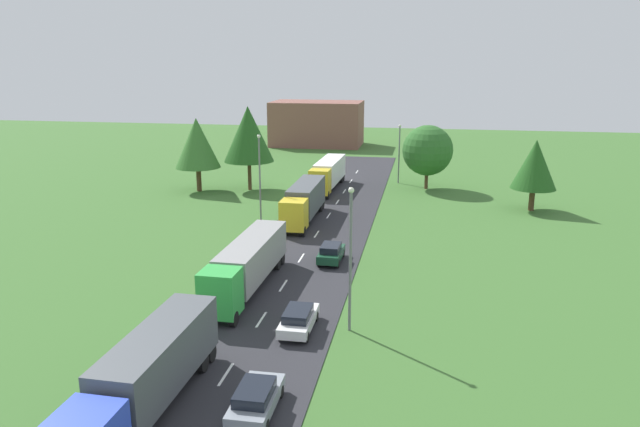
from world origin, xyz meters
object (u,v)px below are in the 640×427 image
tree_birch (248,134)px  lamppost_second (350,253)px  truck_lead (147,373)px  truck_third (304,201)px  truck_second (247,263)px  car_second (256,398)px  tree_pine (428,150)px  lamppost_fourth (399,151)px  car_third (298,319)px  truck_fourth (328,173)px  lamppost_third (260,175)px  tree_oak (535,165)px  tree_maple (197,143)px  car_fourth (331,253)px  distant_building (317,124)px

tree_birch → lamppost_second: bearing=-65.0°
truck_lead → truck_third: truck_third is taller
truck_second → truck_third: truck_third is taller
car_second → tree_pine: tree_pine is taller
lamppost_fourth → truck_lead: bearing=-98.9°
truck_lead → car_third: bearing=62.7°
truck_fourth → tree_birch: 11.41m
car_third → lamppost_third: bearing=110.8°
truck_second → tree_pine: tree_pine is taller
truck_third → tree_birch: (-10.12, 13.98, 5.06)m
truck_second → tree_pine: size_ratio=1.63×
lamppost_fourth → tree_oak: size_ratio=1.00×
truck_fourth → tree_birch: (-10.02, -2.01, 5.08)m
truck_third → tree_oak: tree_oak is taller
truck_third → tree_maple: (-16.36, 12.10, 4.00)m
truck_fourth → tree_maple: tree_maple is taller
car_fourth → lamppost_second: lamppost_second is taller
truck_lead → distant_building: 92.22m
car_fourth → distant_building: size_ratio=0.23×
truck_third → tree_birch: size_ratio=1.14×
car_fourth → truck_lead: bearing=-102.4°
truck_fourth → tree_oak: bearing=-16.1°
truck_second → truck_fourth: 35.72m
car_second → tree_maple: bearing=114.2°
tree_maple → tree_pine: tree_maple is taller
truck_fourth → truck_third: bearing=-89.6°
truck_third → car_third: bearing=-79.1°
tree_oak → car_fourth: bearing=-132.0°
tree_maple → tree_oak: bearing=-4.4°
truck_fourth → car_fourth: size_ratio=3.17×
tree_oak → tree_birch: (-34.42, 5.02, 2.02)m
car_third → truck_second: bearing=129.9°
truck_lead → car_third: 11.41m
truck_lead → car_fourth: 23.97m
truck_second → truck_third: (0.20, 19.72, 0.10)m
tree_birch → distant_building: tree_birch is taller
truck_lead → truck_second: (0.05, 16.24, -0.03)m
car_third → tree_oak: 40.11m
truck_fourth → lamppost_fourth: bearing=32.8°
truck_fourth → tree_oak: size_ratio=1.60×
lamppost_third → tree_birch: 16.60m
truck_third → truck_fourth: 16.00m
truck_third → car_third: size_ratio=2.75×
car_third → lamppost_third: size_ratio=0.49×
truck_third → car_second: bearing=-82.1°
car_fourth → lamppost_fourth: lamppost_fourth is taller
truck_fourth → tree_oak: (24.40, -7.03, 3.06)m
truck_third → tree_maple: size_ratio=1.31×
car_second → lamppost_fourth: size_ratio=0.55×
car_second → tree_birch: 51.75m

